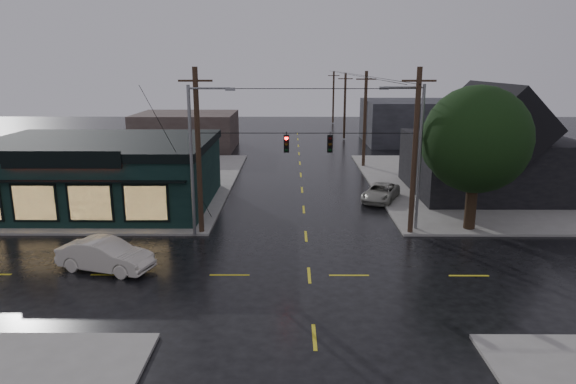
{
  "coord_description": "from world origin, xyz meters",
  "views": [
    {
      "loc": [
        -0.9,
        -23.93,
        10.28
      ],
      "look_at": [
        -1.1,
        5.24,
        3.0
      ],
      "focal_mm": 32.0,
      "sensor_mm": 36.0,
      "label": 1
    }
  ],
  "objects_px": {
    "corner_tree": "(477,140)",
    "utility_pole_nw": "(202,233)",
    "utility_pole_ne": "(410,234)",
    "sedan_cream": "(105,255)",
    "suv_silver": "(381,193)"
  },
  "relations": [
    {
      "from": "utility_pole_ne",
      "to": "sedan_cream",
      "type": "distance_m",
      "value": 17.91
    },
    {
      "from": "corner_tree",
      "to": "utility_pole_nw",
      "type": "distance_m",
      "value": 17.89
    },
    {
      "from": "corner_tree",
      "to": "utility_pole_nw",
      "type": "height_order",
      "value": "corner_tree"
    },
    {
      "from": "suv_silver",
      "to": "utility_pole_nw",
      "type": "bearing_deg",
      "value": -124.25
    },
    {
      "from": "utility_pole_ne",
      "to": "suv_silver",
      "type": "height_order",
      "value": "utility_pole_ne"
    },
    {
      "from": "corner_tree",
      "to": "sedan_cream",
      "type": "xyz_separation_m",
      "value": [
        -20.8,
        -6.65,
        -4.99
      ]
    },
    {
      "from": "utility_pole_nw",
      "to": "suv_silver",
      "type": "distance_m",
      "value": 14.84
    },
    {
      "from": "corner_tree",
      "to": "suv_silver",
      "type": "distance_m",
      "value": 9.9
    },
    {
      "from": "corner_tree",
      "to": "sedan_cream",
      "type": "relative_size",
      "value": 1.82
    },
    {
      "from": "utility_pole_nw",
      "to": "suv_silver",
      "type": "xyz_separation_m",
      "value": [
        12.5,
        7.98,
        0.66
      ]
    },
    {
      "from": "corner_tree",
      "to": "suv_silver",
      "type": "xyz_separation_m",
      "value": [
        -4.41,
        7.22,
        -5.14
      ]
    },
    {
      "from": "corner_tree",
      "to": "utility_pole_nw",
      "type": "relative_size",
      "value": 0.88
    },
    {
      "from": "corner_tree",
      "to": "utility_pole_ne",
      "type": "distance_m",
      "value": 7.04
    },
    {
      "from": "suv_silver",
      "to": "corner_tree",
      "type": "bearing_deg",
      "value": -35.39
    },
    {
      "from": "utility_pole_ne",
      "to": "sedan_cream",
      "type": "height_order",
      "value": "utility_pole_ne"
    }
  ]
}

